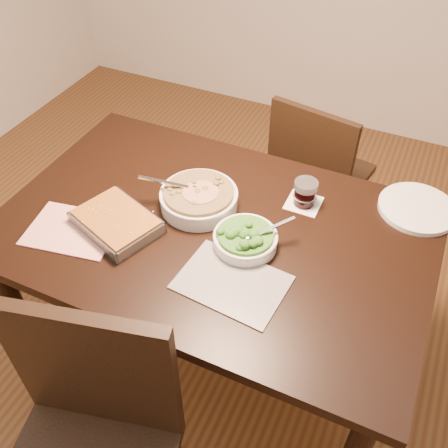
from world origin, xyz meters
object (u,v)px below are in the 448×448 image
table (214,247)px  dinner_plate (417,208)px  chair_near (89,445)px  chair_far (316,171)px  baking_dish (117,222)px  stew_bowl (199,198)px  wine_tumbler (305,192)px  broccoli_bowl (245,239)px

table → dinner_plate: size_ratio=5.42×
chair_near → chair_far: 1.50m
table → baking_dish: baking_dish is taller
chair_far → chair_near: bearing=93.4°
stew_bowl → dinner_plate: bearing=22.9°
baking_dish → wine_tumbler: bearing=55.5°
chair_near → chair_far: size_ratio=1.15×
stew_bowl → chair_far: size_ratio=0.34×
baking_dish → chair_near: size_ratio=0.33×
stew_bowl → wine_tumbler: bearing=26.6°
wine_tumbler → dinner_plate: (0.36, 0.13, -0.04)m
stew_bowl → wine_tumbler: stew_bowl is taller
table → wine_tumbler: wine_tumbler is taller
table → chair_near: bearing=-93.1°
dinner_plate → baking_dish: bearing=-150.6°
table → dinner_plate: bearing=31.4°
dinner_plate → chair_far: size_ratio=0.31×
stew_bowl → broccoli_bowl: (0.22, -0.11, -0.01)m
broccoli_bowl → chair_near: size_ratio=0.21×
stew_bowl → chair_near: (0.05, -0.77, -0.25)m
table → dinner_plate: 0.70m
dinner_plate → broccoli_bowl: bearing=-139.8°
baking_dish → broccoli_bowl: bearing=33.8°
baking_dish → wine_tumbler: 0.63m
baking_dish → chair_far: (0.43, 0.92, -0.31)m
wine_tumbler → table: bearing=-134.7°
chair_near → chair_far: (0.18, 1.49, -0.07)m
chair_near → baking_dish: bearing=100.3°
baking_dish → chair_near: bearing=-46.5°
broccoli_bowl → baking_dish: bearing=-166.2°
stew_bowl → chair_near: chair_near is taller
table → wine_tumbler: 0.36m
wine_tumbler → dinner_plate: size_ratio=0.35×
baking_dish → table: bearing=45.1°
baking_dish → dinner_plate: (0.87, 0.49, -0.02)m
chair_far → baking_dish: bearing=75.6°
table → chair_far: 0.83m
dinner_plate → chair_far: bearing=136.1°
broccoli_bowl → chair_near: (-0.16, -0.66, -0.24)m
wine_tumbler → chair_near: bearing=-106.2°
dinner_plate → chair_near: 1.25m
chair_far → broccoli_bowl: bearing=99.2°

